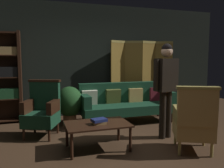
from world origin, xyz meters
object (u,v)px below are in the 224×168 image
Objects in this scene: folding_screen at (141,76)px; bookshelf at (0,76)px; armchair_wing_left at (42,110)px; book_navy_cloth at (99,120)px; coffee_table at (98,126)px; book_tan_leather at (99,123)px; velvet_couch at (126,102)px; potted_plant at (69,103)px; armchair_gilt_accent at (194,121)px; standing_figure at (166,82)px.

bookshelf is at bearing 179.84° from folding_screen.
armchair_wing_left is at bearing -54.72° from bookshelf.
folding_screen is 3.42m from bookshelf.
book_navy_cloth is (1.68, -2.20, -0.58)m from bookshelf.
coffee_table is 5.11× the size of book_tan_leather.
velvet_couch is (2.70, -0.74, -0.60)m from bookshelf.
velvet_couch reaches higher than coffee_table.
armchair_wing_left is 1.22× the size of potted_plant.
potted_plant is at bearing -27.63° from bookshelf.
bookshelf is 0.97× the size of velvet_couch.
book_navy_cloth is at bearing -52.67° from bookshelf.
book_tan_leather is (0.02, -0.05, 0.07)m from coffee_table.
bookshelf is 4.12m from armchair_gilt_accent.
coffee_table is at bearing 108.13° from book_tan_leather.
standing_figure reaches higher than potted_plant.
standing_figure is 1.99× the size of potted_plant.
armchair_wing_left reaches higher than book_navy_cloth.
folding_screen is 2.87m from armchair_wing_left.
armchair_gilt_accent is at bearing -97.96° from folding_screen.
book_tan_leather reaches higher than coffee_table.
book_navy_cloth reaches higher than book_tan_leather.
armchair_wing_left reaches higher than book_tan_leather.
potted_plant is (1.41, -0.74, -0.56)m from bookshelf.
bookshelf reaches higher than velvet_couch.
standing_figure reaches higher than armchair_wing_left.
armchair_wing_left is at bearing 129.66° from book_tan_leather.
potted_plant is at bearing 100.21° from book_navy_cloth.
armchair_wing_left is (-2.19, 1.52, 0.00)m from armchair_gilt_accent.
velvet_couch is 10.83× the size of book_tan_leather.
folding_screen is 9.71× the size of book_tan_leather.
folding_screen is 1.15m from velvet_couch.
book_tan_leather is 0.04m from book_navy_cloth.
bookshelf is 2.82m from book_navy_cloth.
potted_plant is at bearing 129.34° from armchair_gilt_accent.
standing_figure is at bearing -102.71° from folding_screen.
velvet_couch is 9.36× the size of book_navy_cloth.
folding_screen is at bearing 51.52° from book_navy_cloth.
potted_plant reaches higher than book_navy_cloth.
velvet_couch is 2.04× the size of armchair_wing_left.
bookshelf is 3.58m from standing_figure.
armchair_wing_left reaches higher than potted_plant.
armchair_gilt_accent reaches higher than book_tan_leather.
armchair_gilt_accent is (-0.38, -2.71, -0.50)m from folding_screen.
armchair_wing_left is (-0.81, 0.95, 0.12)m from coffee_table.
potted_plant is at bearing -179.89° from velvet_couch.
book_tan_leather is at bearing -171.59° from standing_figure.
armchair_gilt_accent is (1.38, -0.57, 0.12)m from coffee_table.
book_tan_leather is (-1.29, -0.19, -0.59)m from standing_figure.
folding_screen is at bearing 51.52° from book_tan_leather.
book_tan_leather is at bearing 159.00° from armchair_gilt_accent.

